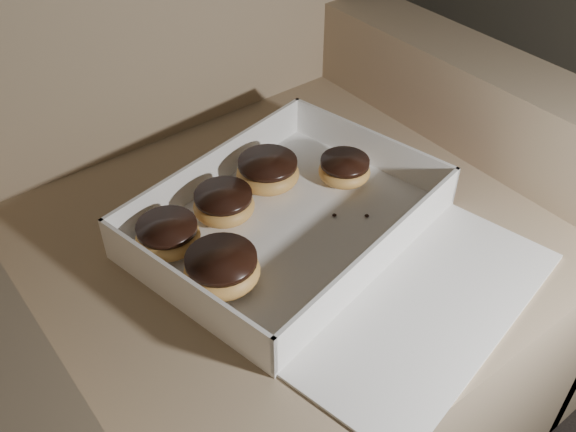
% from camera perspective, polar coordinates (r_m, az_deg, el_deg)
% --- Properties ---
extents(armchair, '(1.00, 0.85, 1.05)m').
position_cam_1_polar(armchair, '(1.12, -3.80, -4.31)').
color(armchair, '#8F795B').
rests_on(armchair, floor).
extents(bakery_box, '(0.52, 0.58, 0.07)m').
position_cam_1_polar(bakery_box, '(0.94, 2.26, -1.69)').
color(bakery_box, white).
rests_on(bakery_box, armchair).
extents(donut_a, '(0.08, 0.08, 0.04)m').
position_cam_1_polar(donut_a, '(1.04, 5.04, 4.13)').
color(donut_a, '#ECA252').
rests_on(donut_a, bakery_box).
extents(donut_b, '(0.09, 0.09, 0.05)m').
position_cam_1_polar(donut_b, '(0.97, -5.72, 1.04)').
color(donut_b, '#ECA252').
rests_on(donut_b, bakery_box).
extents(donut_c, '(0.10, 0.10, 0.05)m').
position_cam_1_polar(donut_c, '(1.03, -1.81, 3.92)').
color(donut_c, '#ECA252').
rests_on(donut_c, bakery_box).
extents(donut_d, '(0.10, 0.10, 0.05)m').
position_cam_1_polar(donut_d, '(0.86, -5.90, -4.72)').
color(donut_d, '#ECA252').
rests_on(donut_d, bakery_box).
extents(donut_e, '(0.09, 0.09, 0.05)m').
position_cam_1_polar(donut_e, '(0.93, -10.62, -1.73)').
color(donut_e, '#ECA252').
rests_on(donut_e, bakery_box).
extents(crumb_a, '(0.01, 0.01, 0.00)m').
position_cam_1_polar(crumb_a, '(0.99, 7.02, 0.02)').
color(crumb_a, black).
rests_on(crumb_a, bakery_box).
extents(crumb_b, '(0.01, 0.01, 0.00)m').
position_cam_1_polar(crumb_b, '(0.98, 4.14, 0.08)').
color(crumb_b, black).
rests_on(crumb_b, bakery_box).
extents(crumb_c, '(0.01, 0.01, 0.00)m').
position_cam_1_polar(crumb_c, '(0.85, 2.84, -8.06)').
color(crumb_c, black).
rests_on(crumb_c, bakery_box).
extents(crumb_d, '(0.01, 0.01, 0.00)m').
position_cam_1_polar(crumb_d, '(0.98, 10.70, -0.91)').
color(crumb_d, black).
rests_on(crumb_d, bakery_box).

